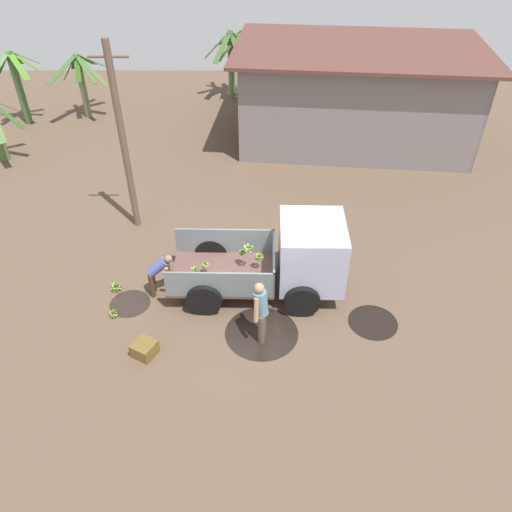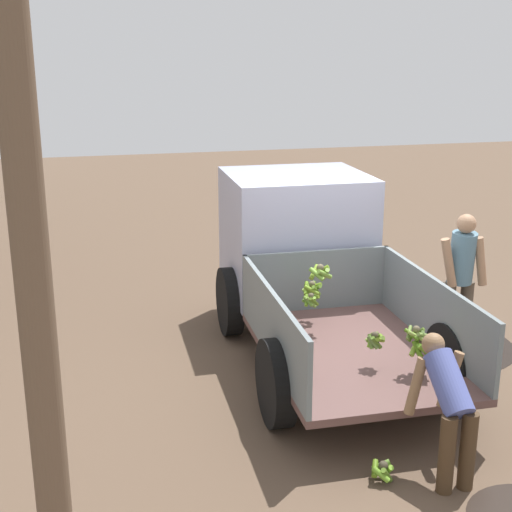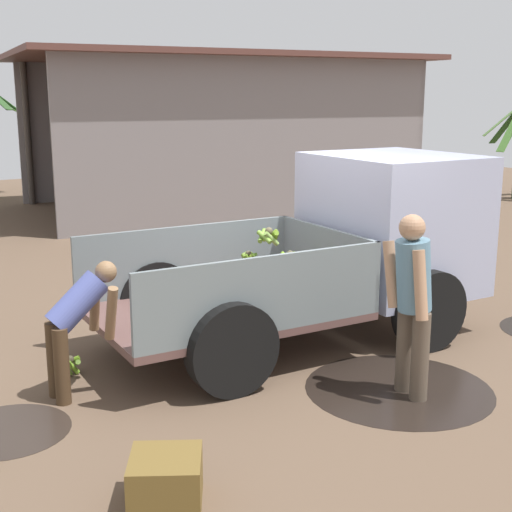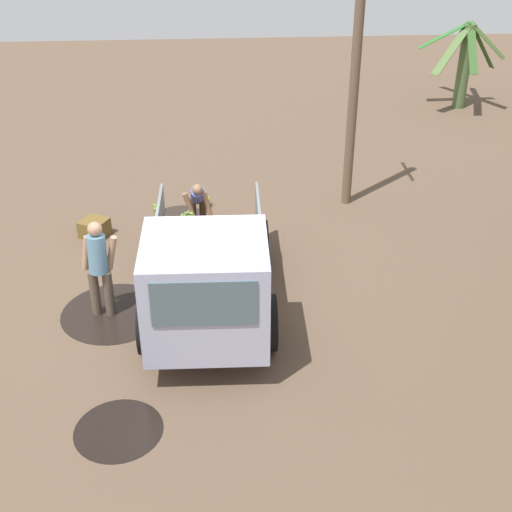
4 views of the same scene
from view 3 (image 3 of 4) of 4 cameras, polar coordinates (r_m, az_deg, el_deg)
ground at (r=8.16m, az=3.44°, el=-6.98°), size 36.00×36.00×0.00m
mud_patch_0 at (r=6.50m, az=-19.28°, el=-13.04°), size 1.05×1.05×0.01m
mud_patch_1 at (r=7.08m, az=11.33°, el=-10.37°), size 1.79×1.79×0.01m
cargo_truck at (r=8.47m, az=8.71°, el=1.39°), size 4.49×2.21×2.07m
warehouse_shed at (r=17.92m, az=-1.93°, el=12.30°), size 10.01×6.89×3.65m
person_foreground_visitor at (r=6.64m, az=12.38°, el=-3.25°), size 0.41×0.66×1.72m
person_worker_loading at (r=6.77m, az=-14.16°, el=-5.00°), size 0.70×0.58×1.25m
banana_bunch_on_ground_0 at (r=7.49m, az=-14.63°, el=-8.31°), size 0.24×0.23×0.20m
wooden_crate_0 at (r=5.15m, az=-7.23°, el=-17.40°), size 0.66×0.66×0.35m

